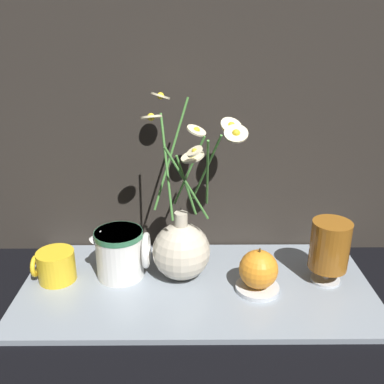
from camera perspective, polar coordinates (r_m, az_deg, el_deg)
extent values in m
plane|color=black|center=(0.96, 0.61, -12.76)|extent=(6.00, 6.00, 0.00)
cube|color=gray|center=(0.96, 0.61, -12.47)|extent=(0.76, 0.35, 0.01)
cube|color=#2D2823|center=(0.98, 0.54, 22.17)|extent=(1.26, 0.02, 1.10)
sphere|color=beige|center=(0.95, -1.43, -7.88)|extent=(0.13, 0.13, 0.13)
cylinder|color=beige|center=(0.91, -1.47, -4.05)|extent=(0.03, 0.03, 0.04)
cylinder|color=#4C8E3D|center=(0.86, -0.74, 0.80)|extent=(0.04, 0.03, 0.14)
cylinder|color=beige|center=(0.82, 0.08, 4.74)|extent=(0.06, 0.06, 0.02)
sphere|color=yellow|center=(0.82, 0.08, 4.74)|extent=(0.02, 0.02, 0.02)
cylinder|color=#4C8E3D|center=(0.87, 2.07, 2.33)|extent=(0.01, 0.11, 0.17)
cylinder|color=beige|center=(0.85, 5.89, 7.77)|extent=(0.05, 0.04, 0.03)
sphere|color=yellow|center=(0.85, 5.89, 7.77)|extent=(0.02, 0.02, 0.02)
cylinder|color=#4C8E3D|center=(0.90, 1.86, 3.00)|extent=(0.06, 0.11, 0.18)
cylinder|color=beige|center=(0.90, 5.26, 8.79)|extent=(0.06, 0.06, 0.03)
sphere|color=yellow|center=(0.90, 5.26, 8.79)|extent=(0.02, 0.02, 0.02)
cylinder|color=#4C8E3D|center=(0.90, -2.83, 4.97)|extent=(0.08, 0.05, 0.23)
cylinder|color=beige|center=(0.91, -4.21, 12.68)|extent=(0.05, 0.06, 0.02)
sphere|color=yellow|center=(0.91, -4.21, 12.68)|extent=(0.01, 0.01, 0.01)
cylinder|color=#4C8E3D|center=(0.90, -0.42, 2.73)|extent=(0.07, 0.04, 0.16)
cylinder|color=beige|center=(0.91, 0.64, 8.20)|extent=(0.06, 0.06, 0.02)
sphere|color=yellow|center=(0.91, 0.64, 8.20)|extent=(0.02, 0.02, 0.02)
cylinder|color=#4C8E3D|center=(0.86, -3.38, 3.27)|extent=(0.03, 0.06, 0.21)
cylinder|color=beige|center=(0.82, -5.49, 9.92)|extent=(0.05, 0.05, 0.02)
sphere|color=yellow|center=(0.82, -5.49, 9.92)|extent=(0.01, 0.01, 0.01)
cylinder|color=#4C8E3D|center=(0.83, -0.64, 1.01)|extent=(0.09, 0.03, 0.16)
cylinder|color=beige|center=(0.77, 0.35, 5.45)|extent=(0.04, 0.04, 0.02)
sphere|color=yellow|center=(0.77, 0.35, 5.45)|extent=(0.01, 0.01, 0.01)
cylinder|color=yellow|center=(0.99, -17.62, -9.36)|extent=(0.08, 0.08, 0.07)
torus|color=yellow|center=(1.01, -20.14, -9.24)|extent=(0.01, 0.05, 0.05)
cylinder|color=white|center=(0.97, -9.61, -8.12)|extent=(0.10, 0.10, 0.11)
cylinder|color=#33724C|center=(0.94, -9.80, -5.55)|extent=(0.11, 0.11, 0.01)
torus|color=white|center=(0.95, -6.13, -7.72)|extent=(0.01, 0.08, 0.08)
cone|color=white|center=(0.95, -12.41, -5.73)|extent=(0.04, 0.03, 0.04)
cylinder|color=silver|center=(1.01, 17.33, -11.06)|extent=(0.06, 0.06, 0.01)
cylinder|color=silver|center=(1.00, 17.45, -10.23)|extent=(0.02, 0.02, 0.03)
cylinder|color=#935619|center=(0.96, 17.90, -6.77)|extent=(0.08, 0.08, 0.11)
cylinder|color=silver|center=(0.94, 8.69, -12.52)|extent=(0.09, 0.09, 0.01)
sphere|color=orange|center=(0.92, 8.86, -10.14)|extent=(0.08, 0.08, 0.08)
cylinder|color=#4C3819|center=(0.89, 9.02, -7.69)|extent=(0.00, 0.00, 0.01)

